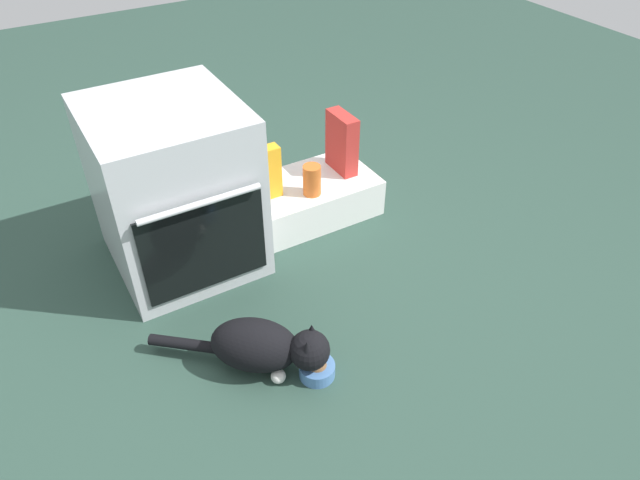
{
  "coord_description": "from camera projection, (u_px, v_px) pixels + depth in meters",
  "views": [
    {
      "loc": [
        -0.54,
        -1.51,
        1.62
      ],
      "look_at": [
        0.34,
        -0.02,
        0.25
      ],
      "focal_mm": 32.56,
      "sensor_mm": 36.0,
      "label": 1
    }
  ],
  "objects": [
    {
      "name": "ground",
      "position": [
        242.0,
        314.0,
        2.24
      ],
      "size": [
        8.0,
        8.0,
        0.0
      ],
      "primitive_type": "plane",
      "color": "#284238"
    },
    {
      "name": "oven",
      "position": [
        174.0,
        189.0,
        2.3
      ],
      "size": [
        0.56,
        0.64,
        0.7
      ],
      "color": "#B7BABF",
      "rests_on": "ground"
    },
    {
      "name": "pantry_cabinet",
      "position": [
        311.0,
        197.0,
        2.72
      ],
      "size": [
        0.59,
        0.36,
        0.18
      ],
      "primitive_type": "cube",
      "color": "white",
      "rests_on": "ground"
    },
    {
      "name": "food_bowl",
      "position": [
        317.0,
        369.0,
        2.0
      ],
      "size": [
        0.13,
        0.13,
        0.08
      ],
      "color": "#4C7AB7",
      "rests_on": "ground"
    },
    {
      "name": "cat",
      "position": [
        264.0,
        346.0,
        1.98
      ],
      "size": [
        0.52,
        0.47,
        0.21
      ],
      "rotation": [
        0.0,
        0.0,
        -0.72
      ],
      "color": "black",
      "rests_on": "ground"
    },
    {
      "name": "sauce_jar",
      "position": [
        312.0,
        180.0,
        2.54
      ],
      "size": [
        0.08,
        0.08,
        0.14
      ],
      "primitive_type": "cylinder",
      "color": "#D16023",
      "rests_on": "pantry_cabinet"
    },
    {
      "name": "cereal_box",
      "position": [
        342.0,
        143.0,
        2.66
      ],
      "size": [
        0.07,
        0.18,
        0.28
      ],
      "primitive_type": "cube",
      "color": "#B72D28",
      "rests_on": "pantry_cabinet"
    },
    {
      "name": "juice_carton",
      "position": [
        270.0,
        172.0,
        2.5
      ],
      "size": [
        0.09,
        0.06,
        0.24
      ],
      "primitive_type": "cube",
      "color": "orange",
      "rests_on": "pantry_cabinet"
    }
  ]
}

